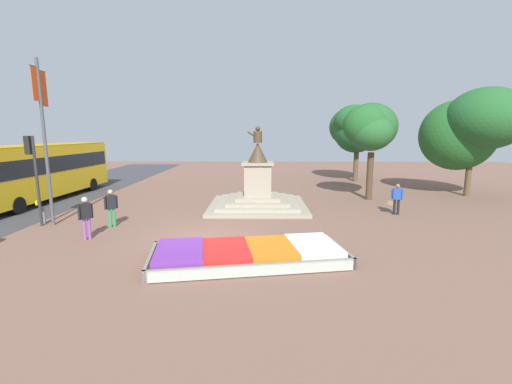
{
  "coord_description": "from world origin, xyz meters",
  "views": [
    {
      "loc": [
        2.02,
        -13.07,
        4.13
      ],
      "look_at": [
        1.89,
        1.53,
        1.59
      ],
      "focal_mm": 24.0,
      "sensor_mm": 36.0,
      "label": 1
    }
  ],
  "objects_px": {
    "statue_monument": "(258,192)",
    "kerb_bollard_mid_b": "(44,215)",
    "city_bus": "(37,169)",
    "pedestrian_with_handbag": "(397,197)",
    "flower_planter": "(247,254)",
    "banner_pole": "(44,136)",
    "traffic_light_mid_block": "(33,165)",
    "pedestrian_near_planter": "(111,206)",
    "pedestrian_crossing_plaza": "(86,215)"
  },
  "relations": [
    {
      "from": "statue_monument",
      "to": "kerb_bollard_mid_b",
      "type": "xyz_separation_m",
      "value": [
        -9.85,
        -3.57,
        -0.43
      ]
    },
    {
      "from": "city_bus",
      "to": "pedestrian_with_handbag",
      "type": "xyz_separation_m",
      "value": [
        20.32,
        -3.23,
        -1.07
      ]
    },
    {
      "from": "flower_planter",
      "to": "banner_pole",
      "type": "height_order",
      "value": "banner_pole"
    },
    {
      "from": "statue_monument",
      "to": "traffic_light_mid_block",
      "type": "xyz_separation_m",
      "value": [
        -9.8,
        -4.01,
        1.9
      ]
    },
    {
      "from": "flower_planter",
      "to": "pedestrian_with_handbag",
      "type": "bearing_deg",
      "value": 41.13
    },
    {
      "from": "banner_pole",
      "to": "city_bus",
      "type": "relative_size",
      "value": 0.6
    },
    {
      "from": "city_bus",
      "to": "pedestrian_with_handbag",
      "type": "distance_m",
      "value": 20.6
    },
    {
      "from": "pedestrian_near_planter",
      "to": "kerb_bollard_mid_b",
      "type": "bearing_deg",
      "value": 169.23
    },
    {
      "from": "pedestrian_near_planter",
      "to": "flower_planter",
      "type": "bearing_deg",
      "value": -32.82
    },
    {
      "from": "statue_monument",
      "to": "traffic_light_mid_block",
      "type": "relative_size",
      "value": 1.34
    },
    {
      "from": "pedestrian_with_handbag",
      "to": "flower_planter",
      "type": "bearing_deg",
      "value": -138.87
    },
    {
      "from": "flower_planter",
      "to": "pedestrian_crossing_plaza",
      "type": "bearing_deg",
      "value": 161.3
    },
    {
      "from": "traffic_light_mid_block",
      "to": "pedestrian_with_handbag",
      "type": "xyz_separation_m",
      "value": [
        16.85,
        2.27,
        -1.85
      ]
    },
    {
      "from": "flower_planter",
      "to": "kerb_bollard_mid_b",
      "type": "height_order",
      "value": "kerb_bollard_mid_b"
    },
    {
      "from": "statue_monument",
      "to": "pedestrian_with_handbag",
      "type": "bearing_deg",
      "value": -13.81
    },
    {
      "from": "pedestrian_near_planter",
      "to": "statue_monument",
      "type": "bearing_deg",
      "value": 33.37
    },
    {
      "from": "traffic_light_mid_block",
      "to": "city_bus",
      "type": "xyz_separation_m",
      "value": [
        -3.47,
        5.5,
        -0.78
      ]
    },
    {
      "from": "statue_monument",
      "to": "city_bus",
      "type": "xyz_separation_m",
      "value": [
        -13.26,
        1.49,
        1.12
      ]
    },
    {
      "from": "kerb_bollard_mid_b",
      "to": "pedestrian_with_handbag",
      "type": "bearing_deg",
      "value": 6.2
    },
    {
      "from": "city_bus",
      "to": "pedestrian_near_planter",
      "type": "relative_size",
      "value": 7.18
    },
    {
      "from": "flower_planter",
      "to": "pedestrian_crossing_plaza",
      "type": "relative_size",
      "value": 3.92
    },
    {
      "from": "pedestrian_with_handbag",
      "to": "pedestrian_near_planter",
      "type": "bearing_deg",
      "value": -169.53
    },
    {
      "from": "banner_pole",
      "to": "pedestrian_with_handbag",
      "type": "height_order",
      "value": "banner_pole"
    },
    {
      "from": "banner_pole",
      "to": "pedestrian_crossing_plaza",
      "type": "bearing_deg",
      "value": -39.29
    },
    {
      "from": "pedestrian_with_handbag",
      "to": "pedestrian_near_planter",
      "type": "distance_m",
      "value": 13.69
    },
    {
      "from": "pedestrian_crossing_plaza",
      "to": "kerb_bollard_mid_b",
      "type": "bearing_deg",
      "value": 142.7
    },
    {
      "from": "statue_monument",
      "to": "banner_pole",
      "type": "height_order",
      "value": "banner_pole"
    },
    {
      "from": "flower_planter",
      "to": "statue_monument",
      "type": "relative_size",
      "value": 1.25
    },
    {
      "from": "pedestrian_near_planter",
      "to": "kerb_bollard_mid_b",
      "type": "relative_size",
      "value": 2.19
    },
    {
      "from": "statue_monument",
      "to": "pedestrian_crossing_plaza",
      "type": "distance_m",
      "value": 8.96
    },
    {
      "from": "banner_pole",
      "to": "pedestrian_with_handbag",
      "type": "distance_m",
      "value": 16.73
    },
    {
      "from": "flower_planter",
      "to": "pedestrian_near_planter",
      "type": "distance_m",
      "value": 7.3
    },
    {
      "from": "flower_planter",
      "to": "pedestrian_near_planter",
      "type": "xyz_separation_m",
      "value": [
        -6.11,
        3.94,
        0.75
      ]
    },
    {
      "from": "pedestrian_with_handbag",
      "to": "statue_monument",
      "type": "bearing_deg",
      "value": 166.19
    },
    {
      "from": "banner_pole",
      "to": "pedestrian_near_planter",
      "type": "relative_size",
      "value": 4.29
    },
    {
      "from": "traffic_light_mid_block",
      "to": "banner_pole",
      "type": "height_order",
      "value": "banner_pole"
    },
    {
      "from": "pedestrian_with_handbag",
      "to": "pedestrian_crossing_plaza",
      "type": "height_order",
      "value": "pedestrian_crossing_plaza"
    },
    {
      "from": "pedestrian_with_handbag",
      "to": "banner_pole",
      "type": "bearing_deg",
      "value": -172.52
    },
    {
      "from": "pedestrian_near_planter",
      "to": "pedestrian_crossing_plaza",
      "type": "distance_m",
      "value": 1.81
    },
    {
      "from": "pedestrian_crossing_plaza",
      "to": "kerb_bollard_mid_b",
      "type": "xyz_separation_m",
      "value": [
        -3.22,
        2.45,
        -0.58
      ]
    },
    {
      "from": "flower_planter",
      "to": "traffic_light_mid_block",
      "type": "bearing_deg",
      "value": 156.36
    },
    {
      "from": "flower_planter",
      "to": "banner_pole",
      "type": "xyz_separation_m",
      "value": [
        -8.95,
        4.29,
        3.75
      ]
    },
    {
      "from": "pedestrian_near_planter",
      "to": "traffic_light_mid_block",
      "type": "bearing_deg",
      "value": 176.33
    },
    {
      "from": "kerb_bollard_mid_b",
      "to": "pedestrian_near_planter",
      "type": "bearing_deg",
      "value": -10.77
    },
    {
      "from": "pedestrian_near_planter",
      "to": "banner_pole",
      "type": "bearing_deg",
      "value": 173.01
    },
    {
      "from": "pedestrian_with_handbag",
      "to": "kerb_bollard_mid_b",
      "type": "height_order",
      "value": "pedestrian_with_handbag"
    },
    {
      "from": "banner_pole",
      "to": "city_bus",
      "type": "xyz_separation_m",
      "value": [
        -4.01,
        5.37,
        -2.01
      ]
    },
    {
      "from": "statue_monument",
      "to": "pedestrian_near_planter",
      "type": "height_order",
      "value": "statue_monument"
    },
    {
      "from": "traffic_light_mid_block",
      "to": "banner_pole",
      "type": "xyz_separation_m",
      "value": [
        0.54,
        0.13,
        1.24
      ]
    },
    {
      "from": "banner_pole",
      "to": "pedestrian_near_planter",
      "type": "height_order",
      "value": "banner_pole"
    }
  ]
}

